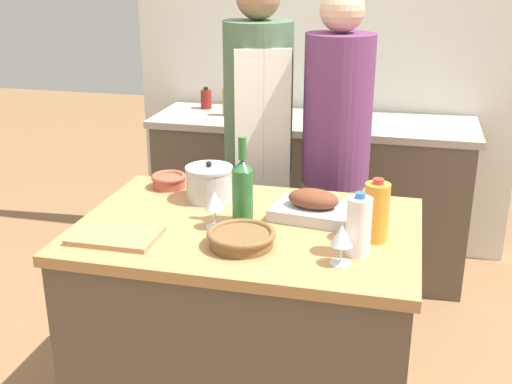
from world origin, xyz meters
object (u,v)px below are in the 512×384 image
wine_bottle_green (243,189)px  condiment_bottle_short (227,102)px  wicker_basket (241,238)px  wine_glass_right (342,237)px  mixing_bowl (169,180)px  roasting_pan (313,207)px  condiment_bottle_extra (206,99)px  condiment_bottle_tall (339,105)px  stock_pot (209,183)px  juice_jug (376,212)px  cutting_board (116,236)px  milk_jug (359,226)px  wine_glass_left (215,202)px  person_cook_aproned (258,142)px  person_cook_guest (336,154)px

wine_bottle_green → condiment_bottle_short: wine_bottle_green is taller
wicker_basket → wine_glass_right: size_ratio=1.74×
mixing_bowl → condiment_bottle_short: (-0.08, 1.17, 0.08)m
roasting_pan → condiment_bottle_extra: condiment_bottle_extra is taller
condiment_bottle_tall → wine_glass_right: bearing=-82.9°
stock_pot → condiment_bottle_short: condiment_bottle_short is taller
mixing_bowl → juice_jug: (0.87, -0.33, 0.07)m
mixing_bowl → condiment_bottle_extra: 1.34m
wicker_basket → cutting_board: size_ratio=0.79×
stock_pot → condiment_bottle_tall: (0.36, 1.30, 0.05)m
milk_jug → wine_glass_left: milk_jug is taller
mixing_bowl → wine_bottle_green: 0.49m
roasting_pan → person_cook_aproned: bearing=118.7°
condiment_bottle_short → condiment_bottle_extra: (-0.18, 0.14, -0.02)m
cutting_board → condiment_bottle_tall: (0.56, 1.74, 0.11)m
cutting_board → person_cook_aproned: size_ratio=0.17×
milk_jug → condiment_bottle_short: 1.86m
cutting_board → condiment_bottle_extra: condiment_bottle_extra is taller
wicker_basket → wine_glass_right: (0.34, -0.06, 0.06)m
wicker_basket → juice_jug: 0.46m
roasting_pan → wine_bottle_green: (-0.24, -0.09, 0.08)m
roasting_pan → condiment_bottle_tall: size_ratio=1.67×
wicker_basket → stock_pot: size_ratio=1.24×
roasting_pan → wine_bottle_green: wine_bottle_green is taller
mixing_bowl → condiment_bottle_tall: condiment_bottle_tall is taller
stock_pot → wine_glass_left: bearing=-68.5°
mixing_bowl → person_cook_guest: (0.64, 0.46, 0.02)m
roasting_pan → wine_glass_right: bearing=-68.0°
stock_pot → wine_glass_right: size_ratio=1.40×
mixing_bowl → condiment_bottle_extra: condiment_bottle_extra is taller
mixing_bowl → condiment_bottle_extra: bearing=101.2°
wicker_basket → cutting_board: 0.44m
wicker_basket → wine_glass_left: (-0.13, 0.13, 0.07)m
juice_jug → person_cook_guest: person_cook_guest is taller
person_cook_guest → mixing_bowl: bearing=-123.7°
cutting_board → condiment_bottle_short: bearing=93.0°
roasting_pan → stock_pot: (-0.43, 0.09, 0.03)m
wine_glass_right → condiment_bottle_extra: 2.13m
juice_jug → wine_glass_right: (-0.09, -0.21, -0.01)m
wicker_basket → wine_glass_right: wine_glass_right is taller
cutting_board → juice_jug: (0.87, 0.20, 0.09)m
milk_jug → roasting_pan: bearing=124.9°
roasting_pan → mixing_bowl: size_ratio=2.14×
roasting_pan → wine_bottle_green: 0.27m
condiment_bottle_short → person_cook_aproned: size_ratio=0.10×
cutting_board → stock_pot: (0.20, 0.43, 0.06)m
person_cook_aproned → wine_glass_right: bearing=-84.9°
condiment_bottle_extra → wine_glass_right: bearing=-60.7°
mixing_bowl → person_cook_guest: 0.79m
stock_pot → roasting_pan: bearing=-12.2°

